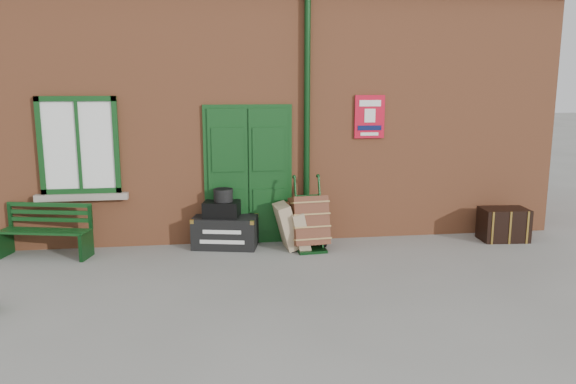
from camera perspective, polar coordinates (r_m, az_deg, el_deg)
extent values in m
plane|color=gray|center=(7.98, -1.02, -7.92)|extent=(80.00, 80.00, 0.00)
cube|color=#AB5C37|center=(11.05, -3.31, 7.91)|extent=(10.00, 4.00, 4.00)
cube|color=#103B15|center=(9.10, -4.05, 1.55)|extent=(1.42, 0.12, 2.32)
cube|color=white|center=(9.21, -20.49, 4.45)|extent=(1.20, 0.08, 1.50)
cylinder|color=black|center=(9.07, 1.93, 7.26)|extent=(0.10, 0.10, 4.00)
cube|color=red|center=(9.36, 8.28, 7.57)|extent=(0.50, 0.03, 0.70)
cube|color=#103B15|center=(9.21, -23.52, -3.68)|extent=(1.39, 0.66, 0.04)
cube|color=#103B15|center=(9.32, -23.06, -1.90)|extent=(1.31, 0.35, 0.36)
cube|color=black|center=(9.58, -26.81, -4.65)|extent=(0.15, 0.40, 0.40)
cube|color=black|center=(8.96, -19.81, -5.12)|extent=(0.15, 0.40, 0.40)
cube|color=black|center=(9.06, -6.39, -4.04)|extent=(1.10, 0.76, 0.50)
cube|color=black|center=(8.97, -6.76, -1.73)|extent=(0.63, 0.51, 0.25)
cylinder|color=black|center=(8.92, -6.60, -0.31)|extent=(0.36, 0.36, 0.20)
cube|color=tan|center=(8.89, -0.14, -3.47)|extent=(0.42, 0.54, 0.74)
cube|color=tan|center=(8.83, 1.11, -3.92)|extent=(0.34, 0.48, 0.63)
cube|color=black|center=(8.82, 2.38, -5.92)|extent=(0.47, 0.36, 0.04)
cylinder|color=black|center=(8.78, 0.89, -2.24)|extent=(0.07, 0.32, 1.13)
cylinder|color=black|center=(8.88, 3.34, -2.10)|extent=(0.07, 0.32, 1.13)
cylinder|color=black|center=(8.90, 0.46, -5.20)|extent=(0.06, 0.22, 0.21)
cylinder|color=black|center=(9.04, 3.65, -4.97)|extent=(0.06, 0.22, 0.21)
cube|color=#5E2E1C|center=(8.84, 2.15, -2.92)|extent=(0.61, 0.65, 0.84)
cube|color=black|center=(10.06, 21.05, -3.08)|extent=(0.79, 0.55, 0.54)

